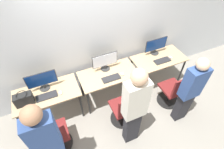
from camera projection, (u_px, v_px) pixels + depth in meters
name	position (u px, v px, depth m)	size (l,w,h in m)	color
ground_plane	(114.00, 106.00, 3.86)	(20.00, 20.00, 0.00)	gray
wall_back	(99.00, 35.00, 3.35)	(12.00, 0.05, 2.80)	silver
desk_left	(47.00, 96.00, 3.25)	(1.18, 0.62, 0.74)	tan
monitor_left	(42.00, 81.00, 3.12)	(0.53, 0.19, 0.38)	#2D2D2D
keyboard_left	(47.00, 96.00, 3.12)	(0.37, 0.16, 0.02)	#262628
mouse_left	(60.00, 93.00, 3.17)	(0.06, 0.09, 0.03)	silver
office_chair_left	(56.00, 137.00, 2.97)	(0.48, 0.48, 0.90)	black
person_left	(48.00, 143.00, 2.30)	(0.36, 0.23, 1.76)	#232328
desk_center	(108.00, 77.00, 3.60)	(1.18, 0.62, 0.74)	tan
monitor_center	(105.00, 61.00, 3.50)	(0.53, 0.19, 0.38)	#2D2D2D
keyboard_center	(111.00, 78.00, 3.44)	(0.37, 0.16, 0.02)	#262628
mouse_center	(122.00, 74.00, 3.52)	(0.06, 0.09, 0.03)	silver
office_chair_center	(124.00, 110.00, 3.35)	(0.48, 0.48, 0.90)	black
person_center	(134.00, 108.00, 2.67)	(0.36, 0.23, 1.78)	#232328
desk_right	(159.00, 61.00, 3.95)	(1.18, 0.62, 0.74)	tan
monitor_right	(156.00, 46.00, 3.87)	(0.53, 0.19, 0.38)	#2D2D2D
keyboard_right	(162.00, 61.00, 3.81)	(0.37, 0.16, 0.02)	#262628
mouse_right	(171.00, 57.00, 3.88)	(0.06, 0.09, 0.03)	silver
office_chair_right	(173.00, 92.00, 3.67)	(0.48, 0.48, 0.90)	black
person_right	(190.00, 90.00, 3.08)	(0.36, 0.21, 1.58)	#232328
handbag	(24.00, 99.00, 2.95)	(0.30, 0.18, 0.25)	black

